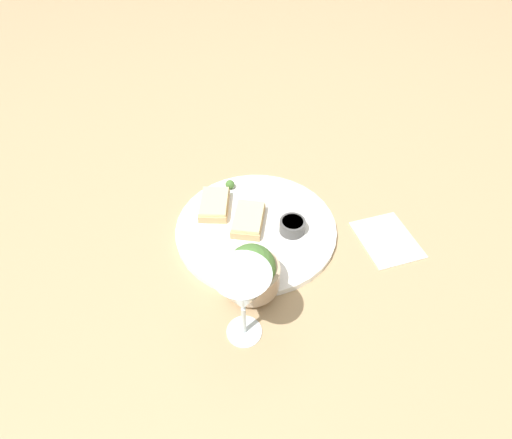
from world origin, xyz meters
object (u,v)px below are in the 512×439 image
Objects in this scene: sauce_ramekin at (292,225)px; wine_glass at (243,293)px; napkin at (387,239)px; cheese_toast_near at (214,204)px; cheese_toast_far at (248,219)px; salad_bowl at (252,271)px.

wine_glass is at bearing -49.31° from sauce_ramekin.
cheese_toast_near is at bearing -128.83° from napkin.
cheese_toast_far is 0.30m from napkin.
sauce_ramekin is (-0.09, 0.14, -0.02)m from salad_bowl.
wine_glass is (0.30, -0.07, 0.09)m from cheese_toast_near.
salad_bowl reaches higher than napkin.
cheese_toast_far is (-0.15, 0.06, -0.03)m from salad_bowl.
napkin is (0.24, 0.30, -0.02)m from cheese_toast_near.
cheese_toast_far is at bearing 156.69° from salad_bowl.
napkin is at bearing 99.29° from wine_glass.
napkin is at bearing 56.82° from cheese_toast_far.
sauce_ramekin reaches higher than cheese_toast_near.
wine_glass is (0.22, -0.12, 0.09)m from cheese_toast_far.
cheese_toast_near is 0.09m from cheese_toast_far.
cheese_toast_near is 0.39m from napkin.
wine_glass is 0.39m from napkin.
salad_bowl reaches higher than sauce_ramekin.
salad_bowl is 0.62× the size of wine_glass.
sauce_ramekin is 0.27m from wine_glass.
cheese_toast_near is at bearing -138.23° from sauce_ramekin.
salad_bowl is at bearing -23.31° from cheese_toast_far.
cheese_toast_near is (-0.14, -0.12, -0.00)m from sauce_ramekin.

